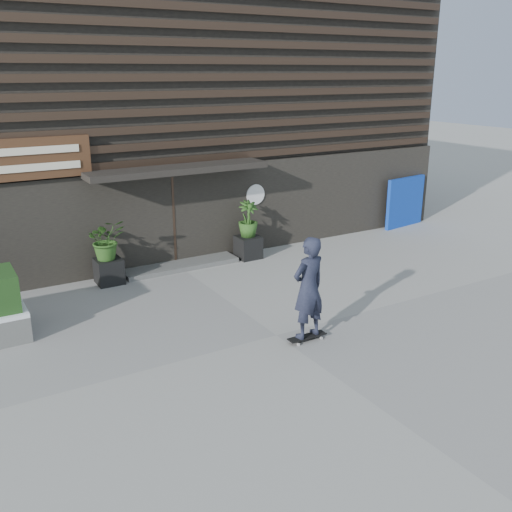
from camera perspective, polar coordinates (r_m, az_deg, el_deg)
ground at (r=10.99m, az=2.07°, el=-7.93°), size 80.00×80.00×0.00m
entrance_step at (r=14.75m, az=-7.59°, el=-0.91°), size 3.00×0.80×0.12m
planter_pot_left at (r=13.91m, az=-14.50°, el=-1.47°), size 0.60×0.60×0.60m
bamboo_left at (r=13.68m, az=-14.75°, el=1.61°), size 0.86×0.75×0.96m
planter_pot_right at (r=15.31m, az=-0.79°, el=0.90°), size 0.60×0.60×0.60m
bamboo_right at (r=15.10m, az=-0.80°, el=3.73°), size 0.54×0.54×0.96m
blue_tarp at (r=19.00m, az=14.69°, el=5.24°), size 1.70×0.36×1.59m
building at (r=19.05m, az=-14.72°, el=15.00°), size 18.00×11.00×8.00m
skateboarder at (r=10.40m, az=5.27°, el=-3.22°), size 0.78×0.56×2.02m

